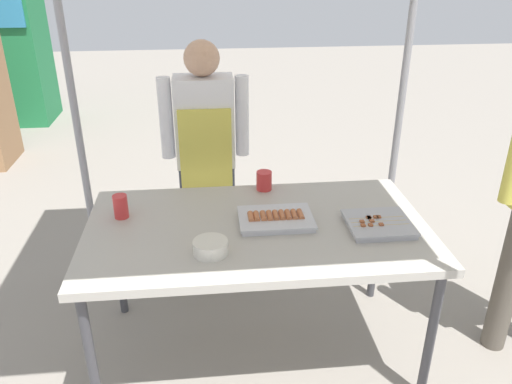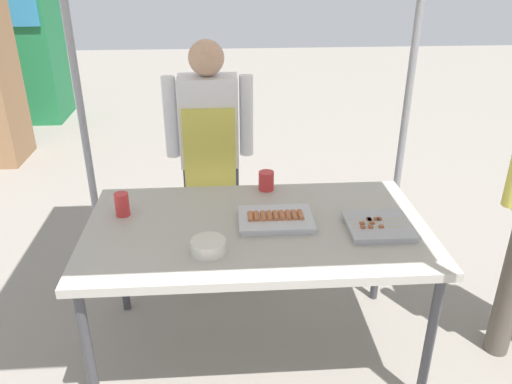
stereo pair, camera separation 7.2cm
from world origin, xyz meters
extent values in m
plane|color=gray|center=(0.00, 0.00, 0.00)|extent=(18.00, 18.00, 0.00)
cube|color=#B7B2A8|center=(0.00, 0.00, 0.73)|extent=(1.60, 0.90, 0.04)
cylinder|color=#3F3F44|center=(-0.74, -0.39, 0.35)|extent=(0.04, 0.04, 0.71)
cylinder|color=#3F3F44|center=(0.74, -0.39, 0.35)|extent=(0.04, 0.04, 0.71)
cylinder|color=#3F3F44|center=(-0.74, 0.39, 0.35)|extent=(0.04, 0.04, 0.71)
cylinder|color=#3F3F44|center=(0.74, 0.39, 0.35)|extent=(0.04, 0.04, 0.71)
cylinder|color=gray|center=(-0.95, 0.80, 1.08)|extent=(0.04, 0.04, 2.15)
cylinder|color=gray|center=(0.95, 0.80, 1.08)|extent=(0.04, 0.04, 2.15)
cube|color=silver|center=(0.09, 0.02, 0.76)|extent=(0.34, 0.24, 0.02)
cube|color=silver|center=(0.09, 0.02, 0.78)|extent=(0.35, 0.25, 0.01)
cylinder|color=#B7663D|center=(-0.03, 0.02, 0.78)|extent=(0.03, 0.08, 0.03)
cylinder|color=#B7663D|center=(0.00, 0.02, 0.78)|extent=(0.03, 0.08, 0.03)
cylinder|color=#B7663D|center=(0.03, 0.02, 0.78)|extent=(0.03, 0.08, 0.03)
cylinder|color=#B7663D|center=(0.06, 0.02, 0.78)|extent=(0.03, 0.08, 0.03)
cylinder|color=#B7663D|center=(0.09, 0.02, 0.78)|extent=(0.03, 0.08, 0.03)
cylinder|color=#B7663D|center=(0.12, 0.02, 0.78)|extent=(0.03, 0.08, 0.03)
cylinder|color=#B7663D|center=(0.15, 0.02, 0.78)|extent=(0.03, 0.08, 0.03)
cylinder|color=#B7663D|center=(0.18, 0.02, 0.78)|extent=(0.03, 0.08, 0.03)
cylinder|color=#B7663D|center=(0.21, 0.02, 0.78)|extent=(0.03, 0.08, 0.03)
cube|color=#ADADB2|center=(0.56, -0.07, 0.76)|extent=(0.28, 0.26, 0.02)
cube|color=#ADADB2|center=(0.56, -0.07, 0.78)|extent=(0.29, 0.27, 0.01)
cylinder|color=tan|center=(0.56, -0.11, 0.78)|extent=(0.26, 0.01, 0.01)
cube|color=#9E512D|center=(0.51, -0.11, 0.78)|extent=(0.02, 0.02, 0.02)
cube|color=#9E512D|center=(0.56, -0.11, 0.78)|extent=(0.02, 0.02, 0.02)
cube|color=#9E512D|center=(0.47, -0.11, 0.78)|extent=(0.02, 0.02, 0.02)
cylinder|color=tan|center=(0.56, -0.07, 0.78)|extent=(0.26, 0.01, 0.01)
cube|color=#9E512D|center=(0.48, -0.07, 0.78)|extent=(0.02, 0.02, 0.02)
cube|color=#9E512D|center=(0.53, -0.07, 0.78)|extent=(0.02, 0.02, 0.02)
cylinder|color=tan|center=(0.56, -0.04, 0.78)|extent=(0.26, 0.01, 0.01)
cube|color=#9E512D|center=(0.52, -0.04, 0.78)|extent=(0.02, 0.02, 0.02)
cube|color=#9E512D|center=(0.57, -0.04, 0.78)|extent=(0.02, 0.02, 0.02)
cube|color=#9E512D|center=(0.56, -0.04, 0.78)|extent=(0.02, 0.02, 0.02)
cube|color=#9E512D|center=(0.52, -0.04, 0.78)|extent=(0.02, 0.02, 0.02)
cylinder|color=silver|center=(-0.22, -0.22, 0.78)|extent=(0.15, 0.15, 0.06)
cylinder|color=red|center=(-0.64, 0.15, 0.81)|extent=(0.07, 0.07, 0.11)
cylinder|color=red|center=(0.08, 0.39, 0.80)|extent=(0.08, 0.08, 0.10)
cylinder|color=#333842|center=(-0.34, 0.80, 0.37)|extent=(0.12, 0.12, 0.75)
cylinder|color=#333842|center=(-0.12, 0.80, 0.37)|extent=(0.12, 0.12, 0.75)
cube|color=white|center=(-0.23, 0.80, 1.01)|extent=(0.34, 0.20, 0.53)
cube|color=#D8CC4C|center=(-0.23, 0.69, 0.88)|extent=(0.30, 0.02, 0.48)
cylinder|color=white|center=(-0.45, 0.80, 1.04)|extent=(0.08, 0.08, 0.48)
cylinder|color=white|center=(-0.01, 0.80, 1.04)|extent=(0.08, 0.08, 0.48)
sphere|color=tan|center=(-0.23, 0.80, 1.37)|extent=(0.20, 0.20, 0.20)
cylinder|color=#595147|center=(1.26, -0.09, 0.40)|extent=(0.12, 0.12, 0.81)
cube|color=#237F47|center=(-2.46, 4.28, 0.83)|extent=(0.77, 0.70, 1.66)
cube|color=#338CBF|center=(-2.46, 3.91, 1.33)|extent=(0.69, 0.03, 0.36)
camera|label=1|loc=(-0.22, -2.07, 1.92)|focal=35.72mm
camera|label=2|loc=(-0.15, -2.08, 1.92)|focal=35.72mm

